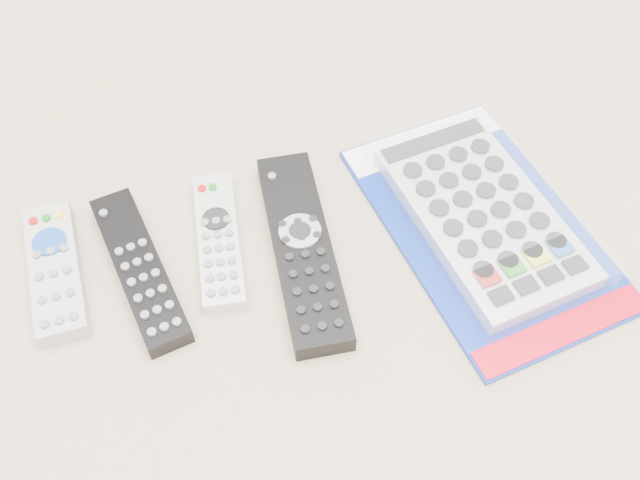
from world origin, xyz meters
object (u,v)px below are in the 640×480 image
object	(u,v)px
remote_small_grey	(55,271)
remote_silver_dvd	(218,240)
remote_large_black	(303,249)
remote_slim_black	(140,269)
jumbo_remote_packaged	(484,214)

from	to	relation	value
remote_small_grey	remote_silver_dvd	distance (m)	0.17
remote_small_grey	remote_large_black	size ratio (longest dim) A/B	0.66
remote_small_grey	remote_silver_dvd	bearing A→B (deg)	-4.05
remote_slim_black	jumbo_remote_packaged	world-z (taller)	jumbo_remote_packaged
remote_large_black	remote_slim_black	bearing A→B (deg)	176.65
remote_small_grey	remote_slim_black	world-z (taller)	remote_small_grey
remote_silver_dvd	remote_large_black	world-z (taller)	remote_large_black
remote_silver_dvd	jumbo_remote_packaged	world-z (taller)	jumbo_remote_packaged
remote_small_grey	jumbo_remote_packaged	world-z (taller)	jumbo_remote_packaged
remote_silver_dvd	jumbo_remote_packaged	distance (m)	0.28
remote_slim_black	remote_large_black	bearing A→B (deg)	-18.35
remote_small_grey	remote_silver_dvd	size ratio (longest dim) A/B	0.94
remote_small_grey	remote_slim_black	xyz separation A→B (m)	(0.08, -0.02, -0.00)
remote_slim_black	remote_silver_dvd	size ratio (longest dim) A/B	1.17
remote_silver_dvd	remote_large_black	size ratio (longest dim) A/B	0.71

